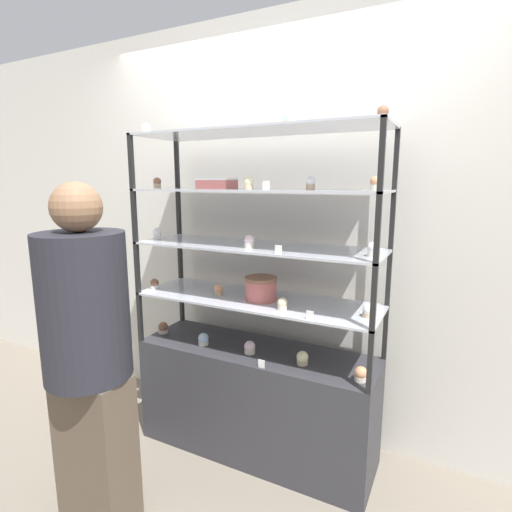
% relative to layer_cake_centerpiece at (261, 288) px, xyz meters
% --- Properties ---
extents(ground_plane, '(20.00, 20.00, 0.00)m').
position_rel_layer_cake_centerpiece_xyz_m(ground_plane, '(-0.04, 0.01, -1.02)').
color(ground_plane, gray).
extents(back_wall, '(8.00, 0.05, 2.60)m').
position_rel_layer_cake_centerpiece_xyz_m(back_wall, '(-0.04, 0.37, 0.28)').
color(back_wall, silver).
rests_on(back_wall, ground_plane).
extents(display_base, '(1.40, 0.44, 0.65)m').
position_rel_layer_cake_centerpiece_xyz_m(display_base, '(-0.04, 0.01, -0.70)').
color(display_base, '#333338').
rests_on(display_base, ground_plane).
extents(display_riser_lower, '(1.40, 0.44, 0.31)m').
position_rel_layer_cake_centerpiece_xyz_m(display_riser_lower, '(-0.04, 0.01, -0.09)').
color(display_riser_lower, black).
rests_on(display_riser_lower, display_base).
extents(display_riser_middle, '(1.40, 0.44, 0.31)m').
position_rel_layer_cake_centerpiece_xyz_m(display_riser_middle, '(-0.04, 0.01, 0.22)').
color(display_riser_middle, black).
rests_on(display_riser_middle, display_riser_lower).
extents(display_riser_upper, '(1.40, 0.44, 0.31)m').
position_rel_layer_cake_centerpiece_xyz_m(display_riser_upper, '(-0.04, 0.01, 0.53)').
color(display_riser_upper, black).
rests_on(display_riser_upper, display_riser_middle).
extents(display_riser_top, '(1.40, 0.44, 0.31)m').
position_rel_layer_cake_centerpiece_xyz_m(display_riser_top, '(-0.04, 0.01, 0.84)').
color(display_riser_top, black).
rests_on(display_riser_top, display_riser_upper).
extents(layer_cake_centerpiece, '(0.18, 0.18, 0.13)m').
position_rel_layer_cake_centerpiece_xyz_m(layer_cake_centerpiece, '(0.00, 0.00, 0.00)').
color(layer_cake_centerpiece, '#C66660').
rests_on(layer_cake_centerpiece, display_riser_lower).
extents(sheet_cake_frosted, '(0.20, 0.14, 0.06)m').
position_rel_layer_cake_centerpiece_xyz_m(sheet_cake_frosted, '(-0.25, -0.04, 0.58)').
color(sheet_cake_frosted, '#C66660').
rests_on(sheet_cake_frosted, display_riser_upper).
extents(cupcake_0, '(0.06, 0.06, 0.07)m').
position_rel_layer_cake_centerpiece_xyz_m(cupcake_0, '(-0.68, -0.04, -0.34)').
color(cupcake_0, beige).
rests_on(cupcake_0, display_base).
extents(cupcake_1, '(0.06, 0.06, 0.07)m').
position_rel_layer_cake_centerpiece_xyz_m(cupcake_1, '(-0.34, -0.08, -0.34)').
color(cupcake_1, beige).
rests_on(cupcake_1, display_base).
extents(cupcake_2, '(0.06, 0.06, 0.07)m').
position_rel_layer_cake_centerpiece_xyz_m(cupcake_2, '(-0.04, -0.06, -0.34)').
color(cupcake_2, beige).
rests_on(cupcake_2, display_base).
extents(cupcake_3, '(0.06, 0.06, 0.07)m').
position_rel_layer_cake_centerpiece_xyz_m(cupcake_3, '(0.27, -0.05, -0.34)').
color(cupcake_3, '#CCB28C').
rests_on(cupcake_3, display_base).
extents(cupcake_4, '(0.06, 0.06, 0.07)m').
position_rel_layer_cake_centerpiece_xyz_m(cupcake_4, '(0.59, -0.09, -0.34)').
color(cupcake_4, beige).
rests_on(cupcake_4, display_base).
extents(price_tag_0, '(0.04, 0.00, 0.04)m').
position_rel_layer_cake_centerpiece_xyz_m(price_tag_0, '(0.10, -0.19, -0.35)').
color(price_tag_0, white).
rests_on(price_tag_0, display_base).
extents(cupcake_5, '(0.05, 0.05, 0.06)m').
position_rel_layer_cake_centerpiece_xyz_m(cupcake_5, '(-0.69, -0.09, -0.04)').
color(cupcake_5, white).
rests_on(cupcake_5, display_riser_lower).
extents(cupcake_6, '(0.05, 0.05, 0.06)m').
position_rel_layer_cake_centerpiece_xyz_m(cupcake_6, '(-0.26, -0.03, -0.04)').
color(cupcake_6, '#CCB28C').
rests_on(cupcake_6, display_riser_lower).
extents(cupcake_7, '(0.05, 0.05, 0.06)m').
position_rel_layer_cake_centerpiece_xyz_m(cupcake_7, '(0.18, -0.11, -0.04)').
color(cupcake_7, beige).
rests_on(cupcake_7, display_riser_lower).
extents(cupcake_8, '(0.05, 0.05, 0.06)m').
position_rel_layer_cake_centerpiece_xyz_m(cupcake_8, '(0.60, -0.02, -0.04)').
color(cupcake_8, '#CCB28C').
rests_on(cupcake_8, display_riser_lower).
extents(price_tag_1, '(0.04, 0.00, 0.04)m').
position_rel_layer_cake_centerpiece_xyz_m(price_tag_1, '(0.36, -0.19, -0.04)').
color(price_tag_1, white).
rests_on(price_tag_1, display_riser_lower).
extents(cupcake_9, '(0.05, 0.05, 0.07)m').
position_rel_layer_cake_centerpiece_xyz_m(cupcake_9, '(-0.68, -0.06, 0.27)').
color(cupcake_9, white).
rests_on(cupcake_9, display_riser_middle).
extents(cupcake_10, '(0.05, 0.05, 0.07)m').
position_rel_layer_cake_centerpiece_xyz_m(cupcake_10, '(-0.02, -0.09, 0.27)').
color(cupcake_10, beige).
rests_on(cupcake_10, display_riser_middle).
extents(cupcake_11, '(0.05, 0.05, 0.07)m').
position_rel_layer_cake_centerpiece_xyz_m(cupcake_11, '(0.61, -0.04, 0.27)').
color(cupcake_11, white).
rests_on(cupcake_11, display_riser_middle).
extents(price_tag_2, '(0.04, 0.00, 0.04)m').
position_rel_layer_cake_centerpiece_xyz_m(price_tag_2, '(0.19, -0.19, 0.26)').
color(price_tag_2, white).
rests_on(price_tag_2, display_riser_middle).
extents(cupcake_12, '(0.05, 0.05, 0.06)m').
position_rel_layer_cake_centerpiece_xyz_m(cupcake_12, '(-0.68, -0.03, 0.58)').
color(cupcake_12, '#CCB28C').
rests_on(cupcake_12, display_riser_upper).
extents(cupcake_13, '(0.05, 0.05, 0.06)m').
position_rel_layer_cake_centerpiece_xyz_m(cupcake_13, '(-0.02, -0.10, 0.58)').
color(cupcake_13, '#CCB28C').
rests_on(cupcake_13, display_riser_upper).
extents(cupcake_14, '(0.05, 0.05, 0.06)m').
position_rel_layer_cake_centerpiece_xyz_m(cupcake_14, '(0.29, -0.05, 0.58)').
color(cupcake_14, '#CCB28C').
rests_on(cupcake_14, display_riser_upper).
extents(cupcake_15, '(0.05, 0.05, 0.06)m').
position_rel_layer_cake_centerpiece_xyz_m(cupcake_15, '(0.61, -0.09, 0.58)').
color(cupcake_15, beige).
rests_on(cupcake_15, display_riser_upper).
extents(price_tag_3, '(0.04, 0.00, 0.04)m').
position_rel_layer_cake_centerpiece_xyz_m(price_tag_3, '(0.12, -0.19, 0.57)').
color(price_tag_3, white).
rests_on(price_tag_3, display_riser_upper).
extents(cupcake_16, '(0.05, 0.05, 0.06)m').
position_rel_layer_cake_centerpiece_xyz_m(cupcake_16, '(-0.69, -0.09, 0.89)').
color(cupcake_16, beige).
rests_on(cupcake_16, display_riser_top).
extents(cupcake_17, '(0.05, 0.05, 0.06)m').
position_rel_layer_cake_centerpiece_xyz_m(cupcake_17, '(-0.24, -0.05, 0.89)').
color(cupcake_17, '#CCB28C').
rests_on(cupcake_17, display_riser_top).
extents(cupcake_18, '(0.05, 0.05, 0.06)m').
position_rel_layer_cake_centerpiece_xyz_m(cupcake_18, '(0.18, -0.07, 0.89)').
color(cupcake_18, '#CCB28C').
rests_on(cupcake_18, display_riser_top).
extents(cupcake_19, '(0.05, 0.05, 0.06)m').
position_rel_layer_cake_centerpiece_xyz_m(cupcake_19, '(0.62, -0.05, 0.89)').
color(cupcake_19, white).
rests_on(cupcake_19, display_riser_top).
extents(price_tag_4, '(0.04, 0.00, 0.04)m').
position_rel_layer_cake_centerpiece_xyz_m(price_tag_4, '(0.00, -0.19, 0.88)').
color(price_tag_4, white).
rests_on(price_tag_4, display_riser_top).
extents(customer_figure, '(0.38, 0.38, 1.61)m').
position_rel_layer_cake_centerpiece_xyz_m(customer_figure, '(-0.47, -0.79, -0.16)').
color(customer_figure, brown).
rests_on(customer_figure, ground_plane).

